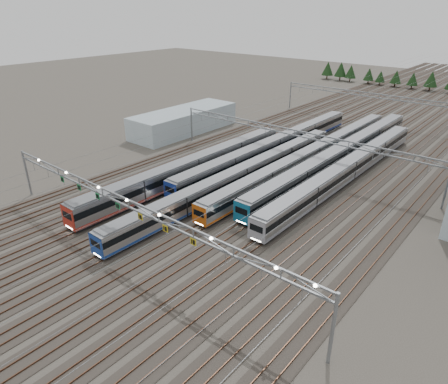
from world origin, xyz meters
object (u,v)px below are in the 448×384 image
Objects in this scene: train_b at (274,146)px; gantry_far at (379,99)px; train_d at (313,155)px; west_shed at (184,121)px; gantry_mid at (294,137)px; train_f at (348,169)px; train_e at (341,154)px; train_a at (193,168)px; train_c at (241,176)px; gantry_near at (128,205)px.

train_b is 1.09× the size of gantry_far.
gantry_far is at bearing 93.17° from train_d.
train_b is at bearing -1.44° from west_shed.
gantry_mid and gantry_far have the same top height.
west_shed is (-46.13, 3.11, 0.66)m from train_f.
train_e is 7.92m from train_f.
train_e is at bearing 4.68° from west_shed.
train_b reaches higher than train_f.
train_c is at bearing 18.54° from train_a.
gantry_mid is (-11.25, -1.22, 4.24)m from train_f.
gantry_near reaches higher than train_d.
train_a is 0.84× the size of train_b.
train_e is at bearing 48.91° from gantry_mid.
gantry_mid reaches higher than train_b.
train_e is at bearing -79.73° from gantry_far.
gantry_near is 1.00× the size of gantry_far.
train_f is 43.14m from gantry_near.
train_d is 37.14m from west_shed.
gantry_near is 1.88× the size of west_shed.
gantry_far is 1.88× the size of west_shed.
train_f is at bearing -55.37° from train_e.
train_d is 1.22× the size of gantry_near.
train_d is 5.59m from train_e.
train_b is at bearing -174.91° from train_d.
train_a is 0.75× the size of train_d.
gantry_near is (6.70, -43.75, 4.92)m from train_b.
train_c is 1.07× the size of gantry_far.
train_e is at bearing 53.96° from train_a.
train_f is at bearing -3.86° from west_shed.
train_a reaches higher than train_b.
gantry_near reaches higher than train_b.
gantry_mid is (6.75, -3.63, 4.22)m from train_b.
west_shed reaches higher than train_a.
train_e is (4.50, 3.31, 0.16)m from train_d.
train_b is 1.05× the size of train_f.
gantry_far is (11.25, 62.00, 4.08)m from train_a.
train_b is 9.04m from train_d.
gantry_mid is at bearing -90.00° from gantry_far.
train_a is at bearing -100.28° from gantry_far.
train_a is at bearing 115.85° from gantry_near.
gantry_mid reaches higher than train_c.
train_b is 44.53m from gantry_near.
gantry_near is (-6.80, -47.86, 4.87)m from train_e.
gantry_mid is at bearing -28.25° from train_b.
train_d is 2.29× the size of west_shed.
train_c is 18.95m from train_d.
train_f is at bearing 48.40° from train_c.
train_a is 30.60m from train_e.
train_e is at bearing 81.92° from gantry_near.
train_e reaches higher than train_c.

